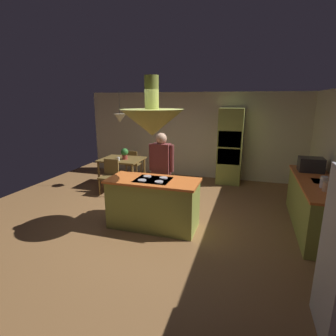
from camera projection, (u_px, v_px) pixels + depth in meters
name	position (u px, v px, depth m)	size (l,w,h in m)	color
ground	(157.00, 222.00, 5.25)	(8.16, 8.16, 0.00)	olive
wall_back	(195.00, 135.00, 8.13)	(6.80, 0.10, 2.55)	beige
kitchen_island	(153.00, 203.00, 4.95)	(1.68, 0.76, 0.94)	#939E42
counter_run_right	(314.00, 205.00, 4.87)	(0.73, 2.36, 0.92)	#939E42
oven_tower	(230.00, 146.00, 7.49)	(0.66, 0.62, 2.11)	#939E42
dining_table	(122.00, 162.00, 7.34)	(1.11, 0.92, 0.76)	brown
person_at_island	(161.00, 168.00, 5.45)	(0.53, 0.23, 1.69)	tan
range_hood	(152.00, 121.00, 4.58)	(1.10, 1.10, 1.00)	#939E42
pendant_light_over_table	(120.00, 118.00, 7.04)	(0.32, 0.32, 0.82)	beige
chair_facing_island	(110.00, 174.00, 6.74)	(0.40, 0.40, 0.87)	brown
chair_by_back_wall	(133.00, 162.00, 8.01)	(0.40, 0.40, 0.87)	brown
potted_plant_on_table	(125.00, 153.00, 7.21)	(0.20, 0.20, 0.30)	#99382D
cup_on_table	(118.00, 159.00, 7.08)	(0.07, 0.07, 0.09)	white
canister_flour	(326.00, 187.00, 4.20)	(0.11, 0.11, 0.15)	#E0B78C
canister_sugar	(324.00, 182.00, 4.36)	(0.12, 0.12, 0.19)	silver
microwave_on_counter	(311.00, 165.00, 5.37)	(0.46, 0.36, 0.28)	#232326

